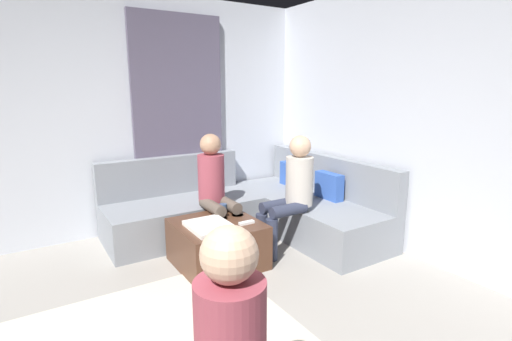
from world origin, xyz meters
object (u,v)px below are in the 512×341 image
person_on_couch_side (216,187)px  game_remote (247,223)px  person_on_couch_back (292,189)px  ottoman (217,243)px  sectional_couch (254,209)px  coffee_mug (223,209)px

person_on_couch_side → game_remote: bearing=93.6°
person_on_couch_back → person_on_couch_side: 0.79m
ottoman → game_remote: 0.36m
sectional_couch → person_on_couch_back: size_ratio=2.12×
coffee_mug → game_remote: coffee_mug is taller
coffee_mug → sectional_couch: bearing=119.7°
ottoman → game_remote: bearing=50.7°
sectional_couch → person_on_couch_side: (0.15, -0.56, 0.38)m
sectional_couch → coffee_mug: (0.32, -0.56, 0.19)m
coffee_mug → game_remote: 0.40m
ottoman → game_remote: game_remote is taller
sectional_couch → ottoman: size_ratio=3.36×
sectional_couch → person_on_couch_back: person_on_couch_back is taller
person_on_couch_back → game_remote: bearing=97.1°
game_remote → person_on_couch_side: size_ratio=0.12×
ottoman → coffee_mug: (-0.22, 0.18, 0.26)m
ottoman → game_remote: (0.18, 0.22, 0.22)m
sectional_couch → game_remote: size_ratio=17.00×
coffee_mug → person_on_couch_side: bearing=178.5°
sectional_couch → person_on_couch_back: (0.65, 0.06, 0.38)m
person_on_couch_side → ottoman: bearing=64.8°
sectional_couch → person_on_couch_side: size_ratio=2.12×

